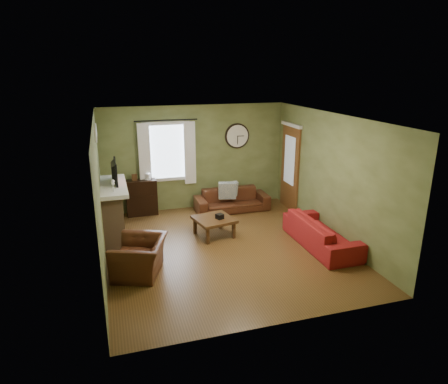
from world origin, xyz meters
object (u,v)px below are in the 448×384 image
object	(u,v)px
sofa_brown	(232,200)
sofa_red	(321,232)
bookshelf	(142,197)
armchair	(140,257)
coffee_table	(214,227)

from	to	relation	value
sofa_brown	sofa_red	size ratio (longest dim) A/B	0.93
bookshelf	sofa_red	world-z (taller)	bookshelf
bookshelf	armchair	distance (m)	2.98
armchair	coffee_table	bearing A→B (deg)	145.52
sofa_red	coffee_table	world-z (taller)	sofa_red
bookshelf	sofa_brown	distance (m)	2.23
sofa_red	coffee_table	bearing A→B (deg)	60.53
armchair	bookshelf	bearing A→B (deg)	-166.47
sofa_brown	sofa_red	distance (m)	2.75
bookshelf	coffee_table	xyz separation A→B (m)	(1.34, -1.77, -0.23)
sofa_red	armchair	world-z (taller)	armchair
sofa_red	sofa_brown	bearing A→B (deg)	23.07
armchair	coffee_table	xyz separation A→B (m)	(1.67, 1.20, -0.11)
coffee_table	sofa_red	bearing A→B (deg)	-29.47
armchair	coffee_table	distance (m)	2.06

